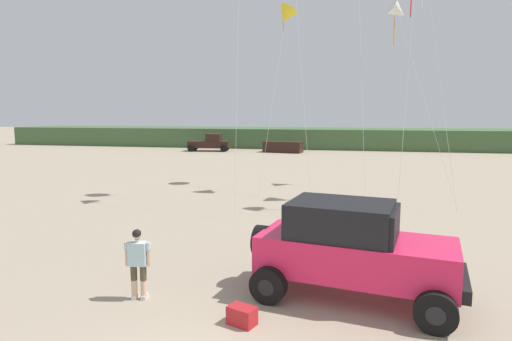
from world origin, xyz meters
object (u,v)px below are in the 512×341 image
Objects in this scene: jeep at (352,248)px; person_watching at (138,260)px; cooler_box at (242,316)px; distant_sedan at (283,147)px; kite_white_parafoil at (286,15)px; kite_black_sled at (398,11)px; distant_pickup at (210,143)px.

jeep is 4.94m from person_watching.
distant_sedan reaches higher than cooler_box.
kite_black_sled reaches higher than kite_white_parafoil.
kite_white_parafoil is at bearing -72.52° from distant_sedan.
jeep is at bearing 13.29° from person_watching.
jeep reaches higher than person_watching.
distant_sedan is at bearing 117.97° from cooler_box.
distant_sedan is 0.39× the size of kite_black_sled.
distant_pickup is (-13.39, 38.48, 0.75)m from cooler_box.
kite_white_parafoil is 0.97× the size of kite_black_sled.
distant_pickup is at bearing 105.89° from person_watching.
distant_sedan is 23.01m from kite_white_parafoil.
kite_white_parafoil is at bearing 116.25° from cooler_box.
kite_black_sled is at bearing -47.64° from distant_pickup.
distant_sedan is at bearing 98.88° from kite_white_parafoil.
person_watching is (-4.80, -1.13, -0.26)m from jeep.
jeep is at bearing -98.04° from kite_black_sled.
kite_black_sled is at bearing 9.04° from kite_white_parafoil.
cooler_box is 40.75m from distant_pickup.
kite_black_sled is at bearing -55.50° from distant_sedan.
distant_pickup is at bearing 119.28° from kite_white_parafoil.
kite_white_parafoil reaches higher than cooler_box.
distant_pickup is at bearing 132.36° from kite_black_sled.
person_watching is 19.35m from kite_white_parafoil.
jeep is 8.93× the size of cooler_box.
kite_black_sled is (2.40, 16.97, 8.89)m from jeep.
distant_pickup is 28.19m from kite_black_sled.
jeep is 0.46× the size of kite_black_sled.
jeep is at bearing -67.00° from distant_pickup.
person_watching is 2.81m from cooler_box.
cooler_box is 0.05× the size of kite_white_parafoil.
distant_sedan is (-5.02, 38.54, 0.41)m from cooler_box.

